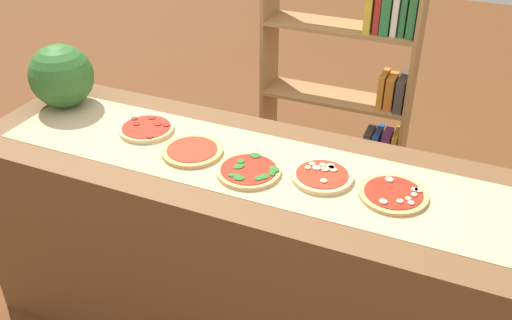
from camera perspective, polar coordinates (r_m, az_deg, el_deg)
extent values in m
cube|color=brown|center=(2.51, 0.00, -9.49)|extent=(2.42, 0.73, 0.94)
cube|color=tan|center=(2.23, 0.00, -0.41)|extent=(2.17, 0.46, 0.00)
cylinder|color=#E5C17F|center=(2.49, -10.94, 3.07)|extent=(0.24, 0.24, 0.02)
cylinder|color=#AD2314|center=(2.49, -10.97, 3.29)|extent=(0.21, 0.21, 0.00)
cylinder|color=maroon|center=(2.50, -9.83, 3.59)|extent=(0.03, 0.03, 0.00)
cylinder|color=maroon|center=(2.41, -10.60, 2.35)|extent=(0.03, 0.03, 0.00)
cylinder|color=maroon|center=(2.55, -10.43, 4.20)|extent=(0.03, 0.03, 0.00)
cylinder|color=maroon|center=(2.56, -12.11, 4.09)|extent=(0.03, 0.03, 0.00)
cylinder|color=maroon|center=(2.51, -11.93, 3.59)|extent=(0.03, 0.03, 0.00)
cylinder|color=maroon|center=(2.48, -9.02, 3.53)|extent=(0.03, 0.03, 0.00)
cylinder|color=tan|center=(2.31, -6.43, 0.88)|extent=(0.25, 0.25, 0.02)
cylinder|color=red|center=(2.30, -6.44, 1.08)|extent=(0.20, 0.20, 0.00)
cylinder|color=#DBB26B|center=(2.17, -0.74, -1.14)|extent=(0.25, 0.25, 0.02)
cylinder|color=#AD2314|center=(2.16, -0.75, -0.92)|extent=(0.22, 0.22, 0.00)
ellipsoid|color=#286B23|center=(2.23, -0.06, 0.36)|extent=(0.04, 0.03, 0.00)
ellipsoid|color=#286B23|center=(2.11, -1.71, -1.82)|extent=(0.05, 0.04, 0.00)
ellipsoid|color=#286B23|center=(2.14, 1.61, -1.25)|extent=(0.04, 0.05, 0.00)
ellipsoid|color=#286B23|center=(2.12, -2.26, -1.54)|extent=(0.05, 0.04, 0.00)
ellipsoid|color=#286B23|center=(2.24, -0.10, 0.52)|extent=(0.05, 0.04, 0.00)
ellipsoid|color=#286B23|center=(2.16, 1.84, -0.91)|extent=(0.06, 0.05, 0.00)
ellipsoid|color=#286B23|center=(2.21, -1.54, -0.08)|extent=(0.04, 0.04, 0.00)
ellipsoid|color=#286B23|center=(2.17, -1.70, -0.62)|extent=(0.05, 0.06, 0.00)
ellipsoid|color=#286B23|center=(2.10, 0.22, -1.83)|extent=(0.04, 0.04, 0.00)
ellipsoid|color=#286B23|center=(2.12, 0.85, -1.65)|extent=(0.05, 0.05, 0.00)
cylinder|color=#E5C17F|center=(2.15, 6.66, -1.66)|extent=(0.23, 0.23, 0.02)
cylinder|color=red|center=(2.14, 6.67, -1.42)|extent=(0.20, 0.20, 0.00)
cylinder|color=#C6B28E|center=(2.19, 6.69, -0.49)|extent=(0.02, 0.02, 0.01)
cylinder|color=#C6B28E|center=(2.17, 5.20, -0.78)|extent=(0.02, 0.02, 0.01)
cylinder|color=#C6B28E|center=(2.17, 6.94, -0.92)|extent=(0.03, 0.03, 0.01)
cylinder|color=#C6B28E|center=(2.19, 5.66, -0.40)|extent=(0.03, 0.03, 0.01)
cylinder|color=#C6B28E|center=(2.17, 7.78, -0.97)|extent=(0.03, 0.03, 0.01)
cylinder|color=#C6B28E|center=(2.18, 7.59, -0.76)|extent=(0.02, 0.02, 0.01)
cylinder|color=#C6B28E|center=(2.10, 6.80, -2.10)|extent=(0.03, 0.03, 0.01)
cylinder|color=#C6B28E|center=(2.17, 6.10, -0.79)|extent=(0.03, 0.03, 0.01)
cylinder|color=#C6B28E|center=(2.19, 7.46, -0.60)|extent=(0.03, 0.03, 0.01)
cylinder|color=tan|center=(2.11, 13.63, -3.32)|extent=(0.25, 0.25, 0.01)
cylinder|color=#AD2314|center=(2.10, 13.66, -3.13)|extent=(0.21, 0.21, 0.00)
cylinder|color=#C6B28E|center=(2.05, 14.25, -4.03)|extent=(0.02, 0.02, 0.01)
cylinder|color=#C6B28E|center=(2.16, 13.24, -1.93)|extent=(0.03, 0.03, 0.01)
cylinder|color=#C6B28E|center=(2.04, 12.65, -4.09)|extent=(0.03, 0.03, 0.01)
cylinder|color=#C6B28E|center=(2.13, 16.00, -2.92)|extent=(0.03, 0.03, 0.01)
cylinder|color=#C6B28E|center=(2.07, 15.00, -3.77)|extent=(0.02, 0.02, 0.01)
cylinder|color=#C6B28E|center=(2.05, 15.28, -4.17)|extent=(0.02, 0.02, 0.01)
cylinder|color=#C6B28E|center=(2.10, 15.57, -3.37)|extent=(0.02, 0.02, 0.01)
cylinder|color=#C6B28E|center=(2.13, 15.62, -2.88)|extent=(0.03, 0.03, 0.01)
sphere|color=#2D6628|center=(2.77, -18.96, 7.99)|extent=(0.29, 0.29, 0.29)
cube|color=#A87A47|center=(3.05, 14.97, 4.86)|extent=(0.02, 0.23, 1.59)
cube|color=#A87A47|center=(3.23, 1.31, 7.50)|extent=(0.02, 0.23, 1.59)
cube|color=#A87A47|center=(3.53, 7.02, -5.26)|extent=(0.76, 0.23, 0.02)
cube|color=orange|center=(3.41, 12.80, -5.03)|extent=(0.04, 0.19, 0.21)
cube|color=orange|center=(3.42, 12.02, -5.00)|extent=(0.03, 0.18, 0.19)
cube|color=silver|center=(3.42, 11.33, -4.69)|extent=(0.04, 0.15, 0.22)
cube|color=gold|center=(3.42, 10.63, -4.41)|extent=(0.04, 0.15, 0.23)
cube|color=#A87A47|center=(3.31, 7.47, 0.14)|extent=(0.76, 0.23, 0.02)
cube|color=gold|center=(3.18, 13.72, 0.81)|extent=(0.03, 0.15, 0.24)
cube|color=#753384|center=(3.19, 12.89, 0.93)|extent=(0.05, 0.13, 0.24)
cube|color=#234799|center=(3.20, 11.96, 1.08)|extent=(0.03, 0.19, 0.23)
cube|color=#47423D|center=(3.20, 11.19, 1.23)|extent=(0.04, 0.15, 0.23)
cube|color=#A87A47|center=(3.12, 7.97, 6.26)|extent=(0.76, 0.23, 0.02)
cube|color=#47423D|center=(3.02, 14.44, 6.62)|extent=(0.04, 0.19, 0.17)
cube|color=orange|center=(3.03, 13.41, 6.78)|extent=(0.04, 0.14, 0.17)
cube|color=orange|center=(3.03, 12.63, 7.01)|extent=(0.03, 0.15, 0.18)
cube|color=#A87A47|center=(2.97, 8.54, 13.08)|extent=(0.76, 0.23, 0.02)
cube|color=#2D753D|center=(2.87, 15.62, 13.91)|extent=(0.04, 0.16, 0.20)
cube|color=#2D753D|center=(2.88, 14.78, 14.15)|extent=(0.03, 0.13, 0.21)
cube|color=silver|center=(2.88, 14.05, 14.08)|extent=(0.03, 0.16, 0.19)
cube|color=#2D753D|center=(2.88, 13.24, 14.73)|extent=(0.04, 0.17, 0.24)
cube|color=#B22823|center=(2.90, 12.37, 14.51)|extent=(0.03, 0.16, 0.20)
cube|color=gold|center=(2.90, 11.59, 15.02)|extent=(0.04, 0.18, 0.24)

